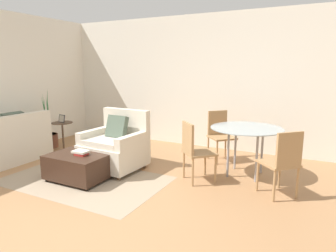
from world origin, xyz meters
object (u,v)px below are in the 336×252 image
side_table (63,131)px  dining_chair_near_left (194,148)px  ottoman (79,166)px  dining_chair_far_left (220,132)px  book_stack (81,153)px  dining_chair_near_right (283,159)px  tv_remote_primary (79,150)px  armchair (115,147)px  dining_table (246,133)px  picture_frame (62,119)px  potted_plant (48,136)px

side_table → dining_chair_near_left: 3.01m
ottoman → dining_chair_far_left: size_ratio=0.98×
book_stack → dining_chair_far_left: size_ratio=0.26×
dining_chair_near_right → ottoman: bearing=-165.3°
tv_remote_primary → armchair: bearing=58.7°
armchair → side_table: (-1.59, 0.37, 0.04)m
dining_table → dining_chair_near_right: (0.62, -0.62, -0.16)m
book_stack → dining_chair_far_left: 2.49m
book_stack → dining_chair_far_left: dining_chair_far_left is taller
armchair → dining_chair_near_right: 2.64m
picture_frame → dining_table: dining_table is taller
tv_remote_primary → side_table: bearing=145.5°
dining_chair_near_left → dining_chair_near_right: bearing=0.0°
armchair → dining_chair_far_left: 1.91m
tv_remote_primary → dining_chair_far_left: (1.71, 1.80, 0.11)m
side_table → dining_table: bearing=4.8°
armchair → tv_remote_primary: size_ratio=6.59×
picture_frame → dining_chair_far_left: dining_chair_far_left is taller
tv_remote_primary → side_table: size_ratio=0.25×
side_table → dining_table: size_ratio=0.54×
dining_chair_far_left → side_table: bearing=-162.8°
ottoman → side_table: 1.77m
ottoman → book_stack: size_ratio=3.75×
side_table → dining_chair_far_left: dining_chair_far_left is taller
potted_plant → dining_chair_near_left: bearing=-6.2°
picture_frame → dining_table: size_ratio=0.14×
dining_chair_near_left → ottoman: bearing=-154.9°
tv_remote_primary → dining_table: 2.63m
picture_frame → side_table: bearing=-90.0°
side_table → picture_frame: bearing=90.0°
armchair → picture_frame: armchair is taller
picture_frame → dining_chair_near_right: size_ratio=0.17×
ottoman → dining_chair_near_left: 1.77m
potted_plant → dining_chair_near_left: potted_plant is taller
armchair → dining_chair_near_right: armchair is taller
dining_chair_near_right → picture_frame: bearing=175.8°
ottoman → tv_remote_primary: size_ratio=5.91×
dining_chair_near_left → dining_chair_far_left: bearing=90.0°
book_stack → dining_chair_near_left: bearing=25.9°
armchair → ottoman: armchair is taller
tv_remote_primary → dining_chair_near_right: (2.95, 0.57, 0.11)m
dining_chair_far_left → dining_chair_near_left: bearing=-90.0°
dining_table → picture_frame: bearing=-175.2°
tv_remote_primary → book_stack: bearing=-41.5°
ottoman → dining_table: dining_table is taller
potted_plant → tv_remote_primary: bearing=-27.9°
dining_table → dining_chair_far_left: bearing=135.0°
dining_chair_near_right → tv_remote_primary: bearing=-169.1°
dining_table → dining_chair_near_left: 0.89m
side_table → ottoman: bearing=-36.7°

